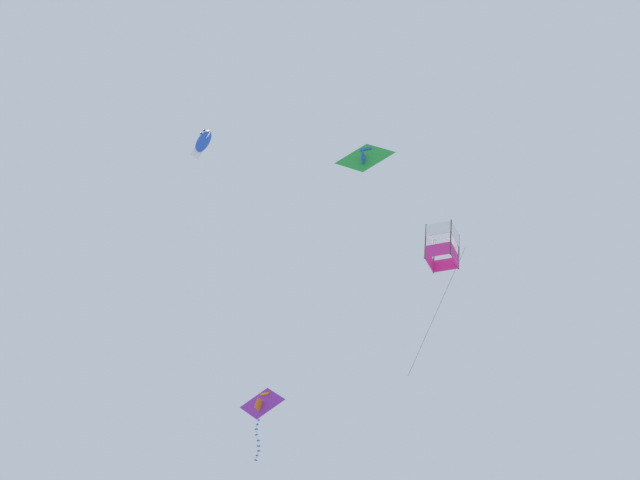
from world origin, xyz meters
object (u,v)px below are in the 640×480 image
(kite_fish_mid_left, at_px, (203,142))
(kite_delta_near_right, at_px, (261,404))
(kite_delta_upper_right, at_px, (364,157))
(kite_box_far_centre, at_px, (442,247))

(kite_fish_mid_left, xyz_separation_m, kite_delta_near_right, (-11.92, -2.09, -9.41))
(kite_delta_upper_right, height_order, kite_delta_near_right, kite_delta_upper_right)
(kite_delta_near_right, bearing_deg, kite_delta_upper_right, -174.25)
(kite_box_far_centre, bearing_deg, kite_fish_mid_left, 46.52)
(kite_fish_mid_left, distance_m, kite_delta_near_right, 15.33)
(kite_fish_mid_left, height_order, kite_delta_near_right, kite_fish_mid_left)
(kite_delta_near_right, distance_m, kite_box_far_centre, 13.25)
(kite_delta_near_right, xyz_separation_m, kite_box_far_centre, (3.82, 11.16, 6.03))
(kite_delta_upper_right, relative_size, kite_box_far_centre, 0.33)
(kite_delta_near_right, bearing_deg, kite_box_far_centre, 177.15)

